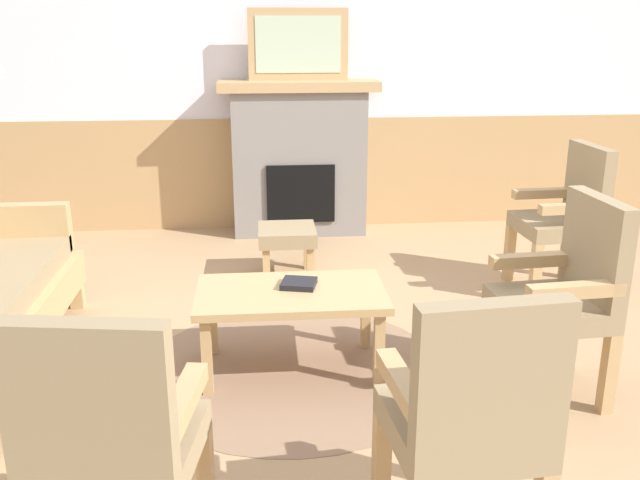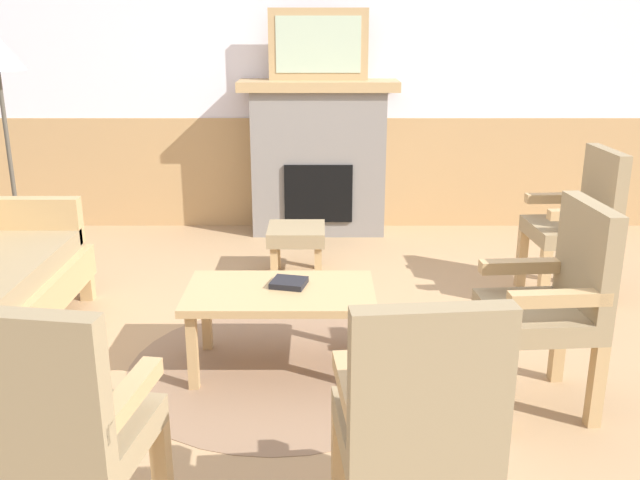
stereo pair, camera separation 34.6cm
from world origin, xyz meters
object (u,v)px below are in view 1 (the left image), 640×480
Objects in this scene: armchair_near_fireplace at (567,212)px; armchair_by_window_left at (566,290)px; framed_picture at (298,44)px; book_on_table at (299,284)px; armchair_front_center at (110,439)px; coffee_table at (291,300)px; fireplace at (299,157)px; footstool at (287,238)px; armchair_front_left at (471,415)px.

armchair_near_fireplace and armchair_by_window_left have the same top height.
book_on_table is (-0.15, -2.43, -1.10)m from framed_picture.
armchair_by_window_left is 1.00× the size of armchair_front_center.
armchair_near_fireplace reaches higher than coffee_table.
fireplace reaches higher than coffee_table.
armchair_front_center is at bearing -135.89° from armchair_near_fireplace.
armchair_by_window_left reaches higher than coffee_table.
framed_picture is 1.68m from footstool.
armchair_front_left is (0.47, -1.43, 0.08)m from book_on_table.
armchair_front_left reaches higher than footstool.
book_on_table is at bearing -93.46° from framed_picture.
footstool is (-0.01, 1.34, -0.17)m from book_on_table.
coffee_table is 0.98× the size of armchair_front_left.
armchair_by_window_left is (-0.59, -1.34, 0.00)m from armchair_near_fireplace.
coffee_table is at bearing 110.37° from armchair_front_left.
book_on_table is 2.05m from armchair_near_fireplace.
coffee_table is 1.40m from footstool.
fireplace is 1.33× the size of armchair_front_left.
armchair_front_left reaches higher than book_on_table.
framed_picture reaches higher than footstool.
armchair_by_window_left reaches higher than book_on_table.
fireplace is 0.91m from framed_picture.
footstool is at bearing 99.74° from armchair_front_left.
armchair_front_left is at bearing -71.87° from book_on_table.
armchair_near_fireplace reaches higher than footstool.
footstool is 2.83m from armchair_front_left.
coffee_table is at bearing -94.38° from fireplace.
armchair_by_window_left is at bearing -69.04° from fireplace.
armchair_front_center reaches higher than coffee_table.
framed_picture is 0.82× the size of armchair_front_left.
framed_picture is 3.20m from armchair_by_window_left.
framed_picture is at bearing 78.35° from armchair_front_center.
footstool is 0.41× the size of armchair_near_fireplace.
coffee_table is (-0.19, -2.48, -0.27)m from fireplace.
armchair_front_left is (-1.36, -2.37, 0.00)m from armchair_near_fireplace.
fireplace is 1.33× the size of armchair_near_fireplace.
footstool is at bearing 90.27° from book_on_table.
fireplace is 3.88m from armchair_front_left.
coffee_table is 0.98× the size of armchair_front_center.
footstool is (-0.15, -1.09, -1.28)m from framed_picture.
armchair_near_fireplace is 1.47m from armchair_by_window_left.
armchair_front_center is at bearing -150.59° from armchair_by_window_left.
armchair_front_center is (-2.48, -2.41, 0.00)m from armchair_near_fireplace.
armchair_front_left is at bearing -80.26° from footstool.
fireplace is 3.25× the size of footstool.
fireplace is at bearing -90.00° from framed_picture.
armchair_by_window_left is 1.00× the size of armchair_front_left.
footstool is (-0.15, -1.09, -0.37)m from fireplace.
footstool is at bearing 88.49° from coffee_table.
fireplace is 3.04m from armchair_by_window_left.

